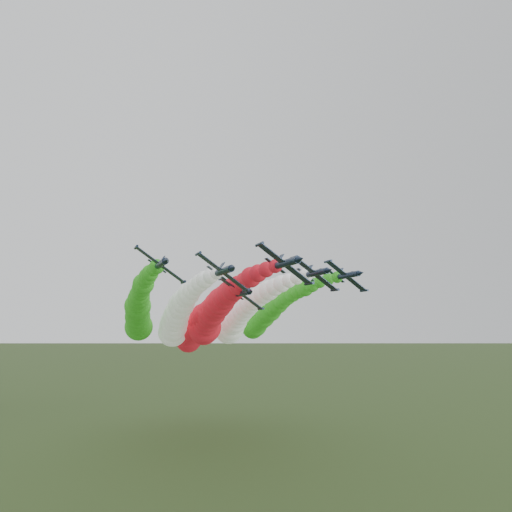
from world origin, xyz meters
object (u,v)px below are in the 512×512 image
object	(u,v)px
jet_lead	(212,316)
jet_outer_left	(139,313)
jet_inner_right	(239,317)
jet_outer_right	(266,315)
jet_inner_left	(177,319)
jet_trail	(194,328)

from	to	relation	value
jet_lead	jet_outer_left	bearing A→B (deg)	134.92
jet_inner_right	jet_outer_left	bearing A→B (deg)	172.22
jet_outer_right	jet_inner_left	bearing A→B (deg)	-162.74
jet_lead	jet_outer_left	world-z (taller)	jet_outer_left
jet_lead	jet_outer_right	xyz separation A→B (m)	(23.13, 19.13, 0.89)
jet_lead	jet_inner_left	distance (m)	12.25
jet_lead	jet_inner_right	distance (m)	17.83
jet_outer_right	jet_trail	distance (m)	23.25
jet_inner_right	jet_outer_left	xyz separation A→B (m)	(-29.12, 3.98, 1.24)
jet_outer_right	jet_trail	size ratio (longest dim) A/B	0.99
jet_inner_right	jet_outer_left	distance (m)	29.41
jet_inner_left	jet_outer_left	xyz separation A→B (m)	(-9.51, 7.60, 1.78)
jet_outer_left	jet_inner_right	bearing A→B (deg)	-7.78
jet_outer_right	jet_outer_left	bearing A→B (deg)	-177.22
jet_inner_left	jet_outer_right	world-z (taller)	jet_outer_right
jet_lead	jet_inner_left	bearing A→B (deg)	128.51
jet_inner_left	jet_outer_left	bearing A→B (deg)	141.37
jet_lead	jet_inner_right	xyz separation A→B (m)	(12.00, 13.20, -0.09)
jet_inner_right	jet_outer_right	bearing A→B (deg)	28.05
jet_outer_left	jet_inner_left	bearing A→B (deg)	-38.63
jet_lead	jet_outer_right	distance (m)	30.03
jet_inner_left	jet_outer_right	size ratio (longest dim) A/B	1.01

